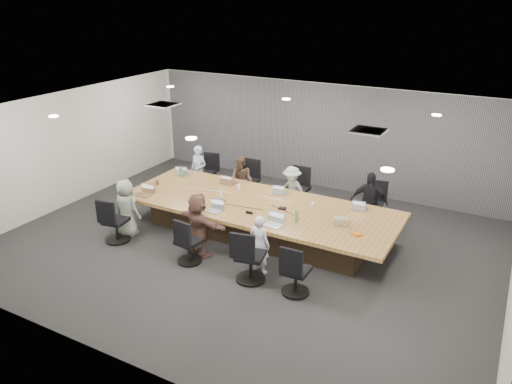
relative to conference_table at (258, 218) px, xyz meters
The scene contains 40 objects.
floor 0.64m from the conference_table, 90.00° to the right, with size 10.00×8.00×0.00m, color #282829.
ceiling 2.45m from the conference_table, 90.00° to the right, with size 10.00×8.00×0.00m, color white.
wall_back 3.64m from the conference_table, 90.00° to the left, with size 10.00×2.80×0.00m, color beige.
wall_front 4.61m from the conference_table, 90.00° to the right, with size 10.00×2.80×0.00m, color beige.
wall_left 5.12m from the conference_table, behind, with size 8.00×2.80×0.00m, color beige.
curtain 3.56m from the conference_table, 90.00° to the left, with size 9.80×0.04×2.80m, color slate.
conference_table is the anchor object (origin of this frame).
chair_0 3.01m from the conference_table, 145.67° to the left, with size 0.53×0.53×0.78m, color black, non-canonical shape.
chair_1 2.08m from the conference_table, 125.14° to the left, with size 0.55×0.55×0.82m, color black, non-canonical shape.
chair_2 1.71m from the conference_table, 84.18° to the left, with size 0.59×0.59×0.87m, color black, non-canonical shape.
chair_3 2.65m from the conference_table, 39.97° to the left, with size 0.55×0.55×0.82m, color black, non-canonical shape.
chair_4 3.03m from the conference_table, 145.88° to the right, with size 0.53×0.53×0.79m, color black, non-canonical shape.
chair_5 1.81m from the conference_table, 110.17° to the right, with size 0.51×0.51×0.75m, color black, non-canonical shape.
chair_6 1.86m from the conference_table, 65.95° to the right, with size 0.58×0.58×0.86m, color black, non-canonical shape.
chair_7 2.38m from the conference_table, 45.54° to the right, with size 0.52×0.52×0.77m, color black, non-canonical shape.
person_0 2.84m from the conference_table, 151.53° to the left, with size 0.48×0.31×1.31m, color silver.
laptop_0 2.64m from the conference_table, 162.19° to the left, with size 0.30×0.21×0.02m, color #B2B2B7.
person_1 1.82m from the conference_table, 131.55° to the left, with size 0.60×0.47×1.23m, color brown.
laptop_1 1.48m from the conference_table, 146.24° to the left, with size 0.33×0.22×0.02m, color #8C6647.
person_2 1.38m from the conference_table, 82.68° to the left, with size 0.77×0.44×1.20m, color #959E95.
laptop_2 0.89m from the conference_table, 77.78° to the left, with size 0.29×0.20×0.02m, color #B2B2B7.
person_3 2.45m from the conference_table, 33.65° to the left, with size 0.81×0.34×1.38m, color black.
laptop_3 2.21m from the conference_table, 21.53° to the left, with size 0.28×0.20×0.02m, color #B2B2B7.
person_4 2.86m from the conference_table, 151.72° to the right, with size 0.63×0.41×1.28m, color gray.
laptop_4 2.66m from the conference_table, 162.32° to the right, with size 0.35×0.24×0.02m, color #8C6647.
person_5 1.51m from the conference_table, 114.82° to the right, with size 1.24×0.39×1.34m, color brown.
laptop_5 1.07m from the conference_table, 127.97° to the right, with size 0.32×0.22×0.02m, color #B2B2B7.
person_6 1.56m from the conference_table, 60.67° to the right, with size 0.43×0.28×1.17m, color silver.
laptop_6 1.16m from the conference_table, 46.52° to the right, with size 0.36×0.25×0.02m, color #B2B2B7.
bottle_green_left 2.55m from the conference_table, 167.32° to the left, with size 0.08×0.08×0.27m, color #468550.
bottle_green_right 1.26m from the conference_table, 21.32° to the right, with size 0.07×0.07×0.25m, color #468550.
bottle_clear 0.96m from the conference_table, 169.97° to the right, with size 0.07×0.07×0.23m, color silver.
cup_white_far 1.03m from the conference_table, 146.69° to the left, with size 0.09×0.09×0.11m, color white.
cup_white_near 1.21m from the conference_table, 21.58° to the left, with size 0.07×0.07×0.09m, color white.
mug_brown 2.68m from the conference_table, behind, with size 0.09×0.09×0.11m, color brown.
mic_left 0.88m from the conference_table, 161.25° to the right, with size 0.14×0.09×0.03m, color black.
mic_right 0.68m from the conference_table, ahead, with size 0.16×0.10×0.03m, color black.
stapler 0.66m from the conference_table, 81.41° to the right, with size 0.14×0.04×0.05m, color black.
canvas_bag 1.96m from the conference_table, ahead, with size 0.27×0.17×0.15m, color gray.
snack_packet 2.37m from the conference_table, 10.38° to the right, with size 0.19×0.13×0.04m, color #D26613.
Camera 1 is at (4.66, -8.16, 4.99)m, focal length 35.00 mm.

